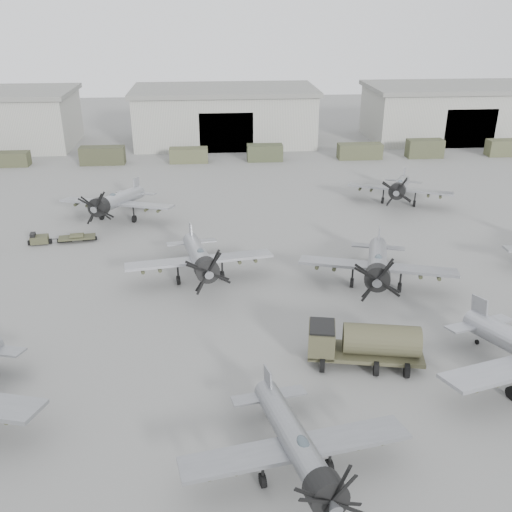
{
  "coord_description": "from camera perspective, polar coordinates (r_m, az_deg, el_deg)",
  "views": [
    {
      "loc": [
        -2.47,
        -30.79,
        21.65
      ],
      "look_at": [
        0.93,
        11.17,
        2.5
      ],
      "focal_mm": 40.0,
      "sensor_mm": 36.0,
      "label": 1
    }
  ],
  "objects": [
    {
      "name": "support_truck_3",
      "position": [
        83.44,
        -6.74,
        9.99
      ],
      "size": [
        5.46,
        2.2,
        2.07
      ],
      "primitive_type": "cube",
      "color": "#484B31",
      "rests_on": "ground"
    },
    {
      "name": "fuel_tanker",
      "position": [
        37.39,
        10.76,
        -8.42
      ],
      "size": [
        7.65,
        3.75,
        2.83
      ],
      "rotation": [
        0.0,
        0.0,
        -0.19
      ],
      "color": "#403F2A",
      "rests_on": "ground"
    },
    {
      "name": "support_truck_1",
      "position": [
        87.99,
        -23.38,
        8.89
      ],
      "size": [
        5.24,
        2.2,
        1.97
      ],
      "primitive_type": "cube",
      "color": "#3C3E28",
      "rests_on": "ground"
    },
    {
      "name": "aircraft_far_1",
      "position": [
        66.68,
        14.19,
        6.69
      ],
      "size": [
        11.52,
        10.43,
        4.69
      ],
      "rotation": [
        0.0,
        0.0,
        -0.4
      ],
      "color": "gray",
      "rests_on": "ground"
    },
    {
      "name": "ground",
      "position": [
        37.72,
        -0.03,
        -10.57
      ],
      "size": [
        220.0,
        220.0,
        0.0
      ],
      "primitive_type": "plane",
      "color": "slate",
      "rests_on": "ground"
    },
    {
      "name": "aircraft_mid_1",
      "position": [
        46.79,
        -5.63,
        -0.2
      ],
      "size": [
        12.32,
        11.09,
        4.89
      ],
      "rotation": [
        0.0,
        0.0,
        0.16
      ],
      "color": "#989AA0",
      "rests_on": "ground"
    },
    {
      "name": "support_truck_5",
      "position": [
        86.17,
        10.33,
        10.28
      ],
      "size": [
        6.42,
        2.2,
        2.21
      ],
      "primitive_type": "cube",
      "color": "#40442C",
      "rests_on": "ground"
    },
    {
      "name": "aircraft_near_1",
      "position": [
        28.74,
        4.27,
        -18.52
      ],
      "size": [
        11.58,
        10.42,
        4.59
      ],
      "rotation": [
        0.0,
        0.0,
        0.19
      ],
      "color": "gray",
      "rests_on": "ground"
    },
    {
      "name": "support_truck_7",
      "position": [
        94.35,
        23.83,
        9.89
      ],
      "size": [
        6.12,
        2.2,
        2.38
      ],
      "primitive_type": "cube",
      "color": "#45482F",
      "rests_on": "ground"
    },
    {
      "name": "support_truck_4",
      "position": [
        83.71,
        0.89,
        10.29
      ],
      "size": [
        5.11,
        2.2,
        2.33
      ],
      "primitive_type": "cube",
      "color": "#393F29",
      "rests_on": "ground"
    },
    {
      "name": "tug_trailer",
      "position": [
        58.25,
        -19.56,
        1.64
      ],
      "size": [
        6.09,
        1.88,
        1.21
      ],
      "rotation": [
        0.0,
        0.0,
        0.13
      ],
      "color": "#383925",
      "rests_on": "ground"
    },
    {
      "name": "aircraft_far_0",
      "position": [
        61.57,
        -13.86,
        5.35
      ],
      "size": [
        12.25,
        11.03,
        4.9
      ],
      "rotation": [
        0.0,
        0.0,
        -0.29
      ],
      "color": "#9A9CA2",
      "rests_on": "ground"
    },
    {
      "name": "support_truck_2",
      "position": [
        84.72,
        -15.09,
        9.69
      ],
      "size": [
        6.21,
        2.2,
        2.48
      ],
      "primitive_type": "cube",
      "color": "#363824",
      "rests_on": "ground"
    },
    {
      "name": "support_truck_6",
      "position": [
        89.08,
        16.52,
        10.28
      ],
      "size": [
        5.27,
        2.2,
        2.63
      ],
      "primitive_type": "cube",
      "color": "#3D402A",
      "rests_on": "ground"
    },
    {
      "name": "aircraft_mid_2",
      "position": [
        46.34,
        12.06,
        -0.81
      ],
      "size": [
        12.62,
        11.36,
        5.04
      ],
      "rotation": [
        0.0,
        0.0,
        -0.29
      ],
      "color": "gray",
      "rests_on": "ground"
    },
    {
      "name": "hangar_right",
      "position": [
        102.66,
        19.21,
        13.47
      ],
      "size": [
        29.0,
        14.8,
        8.7
      ],
      "color": "#9FA095",
      "rests_on": "ground"
    },
    {
      "name": "hangar_center",
      "position": [
        94.38,
        -3.15,
        13.88
      ],
      "size": [
        29.0,
        14.8,
        8.7
      ],
      "color": "#9FA095",
      "rests_on": "ground"
    }
  ]
}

